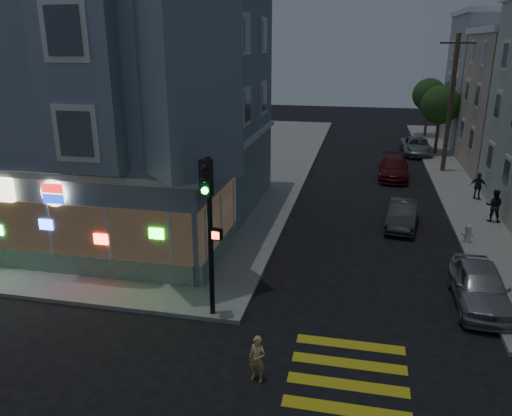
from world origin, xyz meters
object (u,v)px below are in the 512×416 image
(utility_pole, at_px, (451,102))
(parked_car_a, at_px, (480,286))
(parked_car_d, at_px, (416,146))
(traffic_signal, at_px, (209,213))
(parked_car_c, at_px, (394,168))
(fire_hydrant, at_px, (468,233))
(street_tree_near, at_px, (440,105))
(pedestrian_a, at_px, (494,206))
(street_tree_far, at_px, (429,95))
(running_child, at_px, (257,359))
(parked_car_b, at_px, (403,215))
(pedestrian_b, at_px, (478,186))

(utility_pole, xyz_separation_m, parked_car_a, (-1.30, -18.99, -4.08))
(parked_car_d, relative_size, traffic_signal, 0.91)
(parked_car_c, relative_size, fire_hydrant, 5.65)
(parked_car_d, relative_size, fire_hydrant, 5.77)
(street_tree_near, distance_m, parked_car_d, 3.61)
(pedestrian_a, xyz_separation_m, parked_car_c, (-4.40, 8.06, -0.29))
(utility_pole, xyz_separation_m, street_tree_near, (0.20, 6.00, -0.86))
(parked_car_d, xyz_separation_m, traffic_signal, (-8.67, -27.59, 3.03))
(pedestrian_a, bearing_deg, traffic_signal, 59.16)
(utility_pole, xyz_separation_m, street_tree_far, (0.20, 14.00, -0.86))
(pedestrian_a, relative_size, parked_car_a, 0.39)
(running_child, height_order, parked_car_a, parked_car_a)
(traffic_signal, bearing_deg, running_child, -43.03)
(parked_car_b, xyz_separation_m, parked_car_d, (2.10, 17.40, 0.03))
(traffic_signal, bearing_deg, parked_car_d, 81.84)
(street_tree_far, distance_m, pedestrian_a, 24.49)
(running_child, xyz_separation_m, pedestrian_b, (8.88, 18.02, 0.25))
(street_tree_far, relative_size, parked_car_a, 1.26)
(utility_pole, xyz_separation_m, pedestrian_b, (1.00, -6.52, -3.89))
(utility_pole, xyz_separation_m, running_child, (-7.88, -24.54, -4.14))
(street_tree_far, xyz_separation_m, parked_car_c, (-3.60, -16.24, -3.26))
(utility_pole, distance_m, parked_car_b, 12.82)
(traffic_signal, relative_size, fire_hydrant, 6.35)
(parked_car_b, bearing_deg, pedestrian_a, 24.83)
(street_tree_far, xyz_separation_m, fire_hydrant, (-0.90, -27.42, -3.35))
(street_tree_far, xyz_separation_m, running_child, (-8.08, -38.54, -3.28))
(parked_car_c, bearing_deg, parked_car_b, -87.64)
(parked_car_c, xyz_separation_m, traffic_signal, (-6.57, -19.59, 3.02))
(parked_car_c, bearing_deg, fire_hydrant, -74.07)
(street_tree_far, distance_m, parked_car_d, 9.00)
(parked_car_a, bearing_deg, parked_car_d, 90.87)
(street_tree_near, height_order, pedestrian_a, street_tree_near)
(running_child, height_order, parked_car_d, parked_car_d)
(parked_car_b, bearing_deg, fire_hydrant, -25.56)
(utility_pole, bearing_deg, parked_car_d, 102.73)
(parked_car_a, xyz_separation_m, traffic_signal, (-8.67, -2.84, 2.98))
(parked_car_d, bearing_deg, parked_car_c, -106.85)
(utility_pole, height_order, parked_car_b, utility_pole)
(street_tree_near, bearing_deg, utility_pole, -91.91)
(street_tree_near, height_order, traffic_signal, street_tree_near)
(traffic_signal, xyz_separation_m, fire_hydrant, (9.27, 8.41, -3.11))
(running_child, xyz_separation_m, parked_car_d, (6.58, 30.29, 0.00))
(street_tree_far, xyz_separation_m, parked_car_a, (-1.50, -32.99, -3.22))
(running_child, relative_size, parked_car_a, 0.31)
(parked_car_c, height_order, traffic_signal, traffic_signal)
(street_tree_near, bearing_deg, running_child, -104.83)
(utility_pole, relative_size, fire_hydrant, 10.91)
(fire_hydrant, bearing_deg, traffic_signal, -137.79)
(parked_car_a, distance_m, parked_car_b, 7.65)
(street_tree_near, distance_m, running_child, 31.76)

